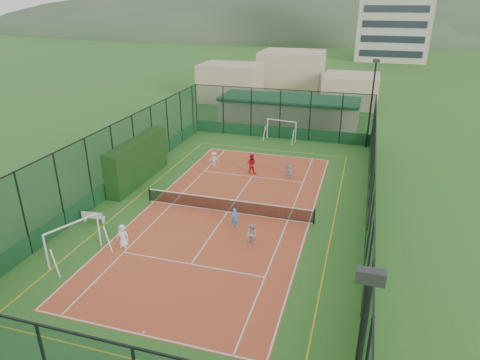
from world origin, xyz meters
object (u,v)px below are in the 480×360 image
at_px(clubhouse, 289,112).
at_px(child_far_right, 288,168).
at_px(white_bench, 94,216).
at_px(child_far_left, 214,159).
at_px(futsal_goal_near, 74,241).
at_px(floodlight_ne, 371,105).
at_px(child_near_right, 252,234).
at_px(child_far_back, 290,172).
at_px(coach, 251,164).
at_px(child_near_mid, 235,218).
at_px(futsal_goal_far, 281,130).
at_px(child_near_left, 123,236).

relative_size(clubhouse, child_far_right, 12.83).
xyz_separation_m(white_bench, child_far_left, (4.09, 11.39, 0.26)).
bearing_deg(child_far_right, futsal_goal_near, 52.42).
bearing_deg(floodlight_ne, child_near_right, -106.62).
height_order(child_far_back, coach, coach).
bearing_deg(floodlight_ne, coach, -133.00).
distance_m(child_far_right, child_far_back, 0.77).
distance_m(floodlight_ne, futsal_goal_near, 28.59).
height_order(floodlight_ne, child_far_back, floodlight_ne).
height_order(child_near_mid, child_far_right, child_near_mid).
bearing_deg(futsal_goal_far, child_near_mid, -78.16).
height_order(futsal_goal_near, child_near_right, futsal_goal_near).
xyz_separation_m(futsal_goal_far, child_far_left, (-4.01, -8.84, -0.34)).
bearing_deg(child_far_back, floodlight_ne, -131.91).
bearing_deg(child_near_left, floodlight_ne, 49.85).
height_order(floodlight_ne, futsal_goal_near, floodlight_ne).
xyz_separation_m(floodlight_ne, child_near_left, (-13.03, -22.45, -3.40)).
relative_size(child_far_left, coach, 0.79).
distance_m(futsal_goal_far, child_far_right, 9.17).
height_order(floodlight_ne, child_near_right, floodlight_ne).
bearing_deg(child_near_right, futsal_goal_far, 124.17).
bearing_deg(floodlight_ne, child_far_back, -120.08).
height_order(clubhouse, coach, clubhouse).
bearing_deg(white_bench, child_near_left, -37.30).
height_order(floodlight_ne, coach, floodlight_ne).
bearing_deg(child_near_right, coach, 132.77).
bearing_deg(child_near_left, white_bench, 138.38).
distance_m(child_near_right, child_far_right, 11.09).
bearing_deg(futsal_goal_far, child_far_left, -105.02).
bearing_deg(clubhouse, child_far_left, -104.46).
xyz_separation_m(clubhouse, coach, (-0.27, -14.91, -0.73)).
bearing_deg(child_far_left, futsal_goal_near, 67.58).
xyz_separation_m(child_far_right, child_far_back, (0.26, -0.73, -0.02)).
distance_m(white_bench, futsal_goal_near, 4.05).
height_order(child_near_right, coach, coach).
height_order(child_near_mid, child_near_right, child_near_right).
bearing_deg(futsal_goal_far, futsal_goal_near, -96.26).
relative_size(child_near_right, child_far_right, 1.09).
bearing_deg(child_far_back, clubhouse, -90.72).
bearing_deg(child_near_mid, futsal_goal_near, -163.47).
relative_size(white_bench, child_far_left, 1.11).
relative_size(white_bench, child_near_mid, 1.14).
bearing_deg(child_near_left, child_far_right, 52.05).
relative_size(child_far_back, coach, 0.69).
bearing_deg(child_far_right, futsal_goal_far, -81.30).
distance_m(clubhouse, child_far_back, 15.44).
distance_m(child_near_mid, child_far_left, 10.59).
distance_m(floodlight_ne, child_near_left, 26.18).
distance_m(futsal_goal_near, futsal_goal_far, 24.91).
height_order(futsal_goal_far, child_far_right, futsal_goal_far).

